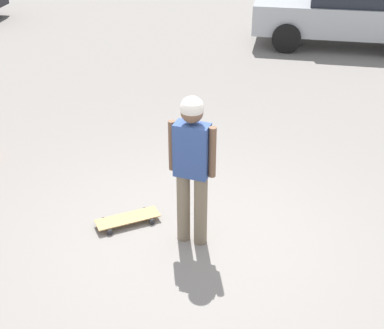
% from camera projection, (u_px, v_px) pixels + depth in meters
% --- Properties ---
extents(ground_plane, '(220.00, 220.00, 0.00)m').
position_uv_depth(ground_plane, '(192.00, 240.00, 6.17)').
color(ground_plane, gray).
extents(person, '(0.40, 0.41, 1.78)m').
position_uv_depth(person, '(192.00, 161.00, 5.66)').
color(person, '#7A6B56').
rests_on(person, ground_plane).
extents(skateboard, '(0.78, 0.34, 0.08)m').
position_uv_depth(skateboard, '(128.00, 219.00, 6.43)').
color(skateboard, tan).
rests_on(skateboard, ground_plane).
extents(car_parked_near, '(4.39, 4.00, 1.48)m').
position_uv_depth(car_parked_near, '(347.00, 12.00, 12.48)').
color(car_parked_near, '#ADB2B7').
rests_on(car_parked_near, ground_plane).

